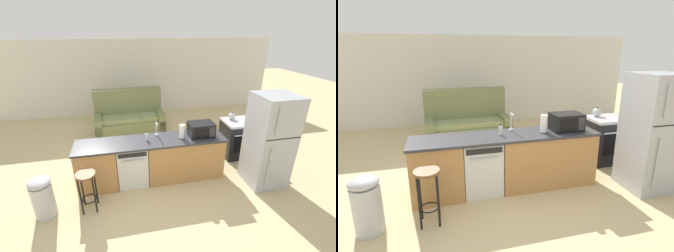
% 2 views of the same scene
% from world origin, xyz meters
% --- Properties ---
extents(ground_plane, '(24.00, 24.00, 0.00)m').
position_xyz_m(ground_plane, '(0.00, 0.00, 0.00)').
color(ground_plane, tan).
extents(wall_back, '(10.00, 0.06, 2.60)m').
position_xyz_m(wall_back, '(0.30, 4.20, 1.30)').
color(wall_back, silver).
rests_on(wall_back, ground_plane).
extents(kitchen_counter, '(2.94, 0.66, 0.90)m').
position_xyz_m(kitchen_counter, '(0.24, 0.00, 0.42)').
color(kitchen_counter, '#B77F47').
rests_on(kitchen_counter, ground_plane).
extents(dishwasher, '(0.58, 0.61, 0.84)m').
position_xyz_m(dishwasher, '(-0.25, -0.00, 0.42)').
color(dishwasher, silver).
rests_on(dishwasher, ground_plane).
extents(stove_range, '(0.76, 0.68, 0.90)m').
position_xyz_m(stove_range, '(2.35, 0.55, 0.45)').
color(stove_range, black).
rests_on(stove_range, ground_plane).
extents(refrigerator, '(0.72, 0.73, 1.84)m').
position_xyz_m(refrigerator, '(2.35, -0.55, 0.92)').
color(refrigerator, '#A8AAB2').
rests_on(refrigerator, ground_plane).
extents(microwave, '(0.50, 0.37, 0.28)m').
position_xyz_m(microwave, '(1.16, -0.00, 1.04)').
color(microwave, black).
rests_on(microwave, kitchen_counter).
extents(sink_faucet, '(0.07, 0.18, 0.30)m').
position_xyz_m(sink_faucet, '(0.28, 0.18, 1.03)').
color(sink_faucet, silver).
rests_on(sink_faucet, kitchen_counter).
extents(paper_towel_roll, '(0.14, 0.14, 0.28)m').
position_xyz_m(paper_towel_roll, '(0.76, -0.03, 1.04)').
color(paper_towel_roll, '#4C4C51').
rests_on(paper_towel_roll, kitchen_counter).
extents(soap_bottle, '(0.06, 0.06, 0.18)m').
position_xyz_m(soap_bottle, '(0.06, 0.02, 0.97)').
color(soap_bottle, silver).
rests_on(soap_bottle, kitchen_counter).
extents(kettle, '(0.21, 0.17, 0.19)m').
position_xyz_m(kettle, '(2.18, 0.68, 0.99)').
color(kettle, '#B2B2B7').
rests_on(kettle, stove_range).
extents(bar_stool, '(0.32, 0.32, 0.74)m').
position_xyz_m(bar_stool, '(-1.04, -0.64, 0.54)').
color(bar_stool, brown).
rests_on(bar_stool, ground_plane).
extents(trash_bin, '(0.35, 0.35, 0.74)m').
position_xyz_m(trash_bin, '(-1.75, -0.64, 0.38)').
color(trash_bin, '#B7B7BC').
rests_on(trash_bin, ground_plane).
extents(couch, '(2.03, 0.98, 1.27)m').
position_xyz_m(couch, '(-0.17, 2.54, 0.39)').
color(couch, '#667047').
rests_on(couch, ground_plane).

